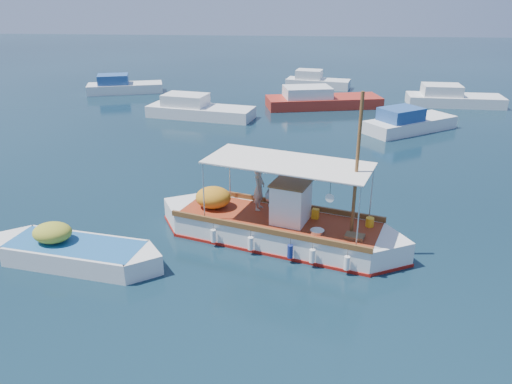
{
  "coord_description": "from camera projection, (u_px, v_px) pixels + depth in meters",
  "views": [
    {
      "loc": [
        -0.06,
        -16.67,
        8.75
      ],
      "look_at": [
        -1.46,
        0.0,
        1.79
      ],
      "focal_mm": 35.0,
      "sensor_mm": 36.0,
      "label": 1
    }
  ],
  "objects": [
    {
      "name": "bg_boat_ne",
      "position": [
        408.0,
        124.0,
        32.1
      ],
      "size": [
        6.4,
        5.37,
        1.8
      ],
      "rotation": [
        0.0,
        0.0,
        0.61
      ],
      "color": "silver",
      "rests_on": "ground"
    },
    {
      "name": "bg_boat_e",
      "position": [
        452.0,
        99.0,
        38.99
      ],
      "size": [
        7.29,
        2.98,
        1.8
      ],
      "rotation": [
        0.0,
        0.0,
        -0.05
      ],
      "color": "silver",
      "rests_on": "ground"
    },
    {
      "name": "bg_boat_nw",
      "position": [
        198.0,
        110.0,
        35.48
      ],
      "size": [
        7.87,
        3.91,
        1.8
      ],
      "rotation": [
        0.0,
        0.0,
        -0.21
      ],
      "color": "silver",
      "rests_on": "ground"
    },
    {
      "name": "bg_boat_n",
      "position": [
        320.0,
        101.0,
        38.43
      ],
      "size": [
        9.11,
        4.62,
        1.8
      ],
      "rotation": [
        0.0,
        0.0,
        0.22
      ],
      "color": "#A4281B",
      "rests_on": "ground"
    },
    {
      "name": "bg_boat_far_n",
      "position": [
        316.0,
        82.0,
        45.64
      ],
      "size": [
        5.98,
        3.15,
        1.8
      ],
      "rotation": [
        0.0,
        0.0,
        -0.21
      ],
      "color": "silver",
      "rests_on": "ground"
    },
    {
      "name": "dinghy",
      "position": [
        74.0,
        254.0,
        16.91
      ],
      "size": [
        6.32,
        2.57,
        1.56
      ],
      "rotation": [
        0.0,
        0.0,
        -0.17
      ],
      "color": "white",
      "rests_on": "ground"
    },
    {
      "name": "fishing_caique",
      "position": [
        276.0,
        227.0,
        18.32
      ],
      "size": [
        9.23,
        4.72,
        5.93
      ],
      "rotation": [
        0.0,
        0.0,
        -0.32
      ],
      "color": "white",
      "rests_on": "ground"
    },
    {
      "name": "ground",
      "position": [
        295.0,
        237.0,
        18.69
      ],
      "size": [
        160.0,
        160.0,
        0.0
      ],
      "primitive_type": "plane",
      "color": "black",
      "rests_on": "ground"
    },
    {
      "name": "bg_boat_far_w",
      "position": [
        123.0,
        87.0,
        43.57
      ],
      "size": [
        6.75,
        4.03,
        1.8
      ],
      "rotation": [
        0.0,
        0.0,
        0.29
      ],
      "color": "silver",
      "rests_on": "ground"
    }
  ]
}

